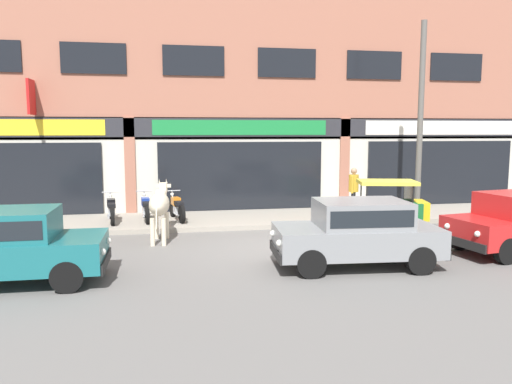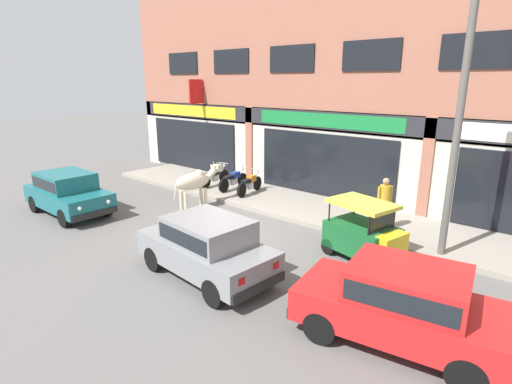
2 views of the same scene
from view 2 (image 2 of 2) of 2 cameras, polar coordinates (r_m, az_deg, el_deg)
name	(u,v)px [view 2 (image 2 of 2)]	position (r m, az deg, el deg)	size (l,w,h in m)	color
ground_plane	(229,236)	(12.03, -3.93, -6.29)	(90.00, 90.00, 0.00)	#605E5B
sidewalk	(300,205)	(14.73, 6.31, -1.91)	(19.00, 3.07, 0.14)	gray
shop_building	(331,89)	(15.58, 10.63, 14.30)	(23.00, 1.40, 8.84)	#9E604C
cow	(195,181)	(14.47, -8.69, 1.53)	(0.65, 2.15, 1.61)	beige
car_0	(67,191)	(15.19, -25.33, 0.10)	(3.62, 1.62, 1.46)	black
car_1	(402,301)	(7.55, 20.12, -14.47)	(3.78, 2.15, 1.46)	black
car_2	(207,245)	(9.40, -7.04, -7.46)	(3.70, 1.85, 1.46)	black
auto_rickshaw	(364,235)	(10.67, 15.19, -5.94)	(2.13, 1.52, 1.52)	black
motorcycle_0	(215,176)	(17.22, -5.88, 2.24)	(0.52, 1.81, 0.88)	black
motorcycle_1	(233,180)	(16.54, -3.26, 1.75)	(0.52, 1.81, 0.88)	black
motorcycle_2	(250,184)	(15.86, -0.90, 1.17)	(0.62, 1.79, 0.88)	black
pedestrian	(385,198)	(12.41, 17.90, -0.85)	(0.32, 0.43, 1.60)	#2D2D33
utility_pole	(457,135)	(10.79, 26.78, 7.33)	(0.18, 0.18, 6.18)	#595651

